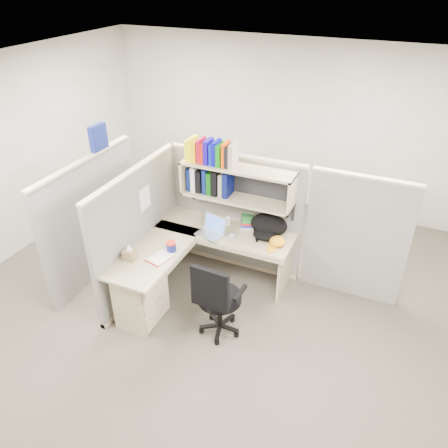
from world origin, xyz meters
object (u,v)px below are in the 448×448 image
at_px(desk, 164,279).
at_px(backpack, 267,227).
at_px(task_chair, 218,309).
at_px(laptop, 210,227).
at_px(snack_canister, 171,246).

bearing_deg(desk, backpack, 44.68).
height_order(desk, task_chair, task_chair).
relative_size(laptop, task_chair, 0.32).
xyz_separation_m(backpack, task_chair, (-0.18, -1.07, -0.51)).
height_order(desk, laptop, laptop).
xyz_separation_m(snack_canister, task_chair, (0.74, -0.33, -0.43)).
distance_m(backpack, snack_canister, 1.19).
height_order(desk, snack_canister, snack_canister).
relative_size(desk, backpack, 3.80).
relative_size(laptop, backpack, 0.71).
xyz_separation_m(desk, laptop, (0.28, 0.67, 0.41)).
bearing_deg(laptop, task_chair, -47.19).
bearing_deg(task_chair, backpack, 80.46).
distance_m(laptop, snack_canister, 0.55).
xyz_separation_m(desk, snack_canister, (0.01, 0.19, 0.35)).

